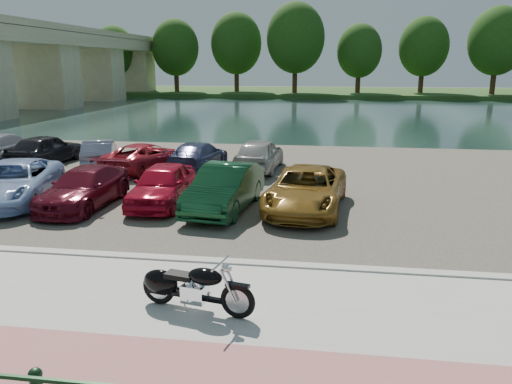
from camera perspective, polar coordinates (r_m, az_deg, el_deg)
ground at (r=10.12m, az=-4.52°, el=-12.82°), size 200.00×200.00×0.00m
promenade at (r=9.25m, az=-5.94°, el=-15.33°), size 60.00×6.00×0.10m
pink_path at (r=8.00m, az=-8.73°, el=-20.19°), size 60.00×2.00×0.01m
kerb at (r=11.87m, az=-2.39°, el=-8.16°), size 60.00×0.30×0.14m
parking_lot at (r=20.40m, az=2.27°, el=1.36°), size 60.00×18.00×0.04m
river at (r=49.03m, az=5.91°, el=8.93°), size 120.00×40.00×0.00m
far_bank at (r=80.91m, az=6.95°, el=11.25°), size 120.00×24.00×0.60m
bridge at (r=58.17m, az=-23.59°, el=14.14°), size 7.00×56.00×8.55m
far_trees at (r=74.65m, az=10.48°, el=16.39°), size 70.25×10.68×12.52m
motorcycle at (r=9.66m, az=-7.94°, el=-10.62°), size 2.30×0.87×1.05m
car_2 at (r=18.75m, az=-26.03°, el=0.99°), size 3.57×5.51×1.41m
car_3 at (r=17.39m, az=-19.04°, el=0.46°), size 1.88×4.39×1.26m
car_4 at (r=16.93m, az=-10.66°, el=0.84°), size 1.73×4.06×1.37m
car_5 at (r=16.03m, az=-3.58°, el=0.46°), size 2.02×4.56×1.45m
car_6 at (r=16.09m, az=5.76°, el=0.31°), size 2.73×5.12×1.37m
car_7 at (r=26.85m, az=-26.94°, el=4.55°), size 2.20×4.96×1.41m
car_8 at (r=25.43m, az=-22.93°, el=4.53°), size 2.06×4.35×1.44m
car_9 at (r=24.10m, az=-17.43°, el=4.29°), size 2.52×3.99×1.24m
car_10 at (r=22.65m, az=-12.48°, el=3.96°), size 3.23×4.78×1.22m
car_11 at (r=22.25m, az=-6.66°, el=4.09°), size 2.09×4.49×1.27m
car_12 at (r=22.10m, az=0.38°, el=4.34°), size 1.98×4.33×1.44m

